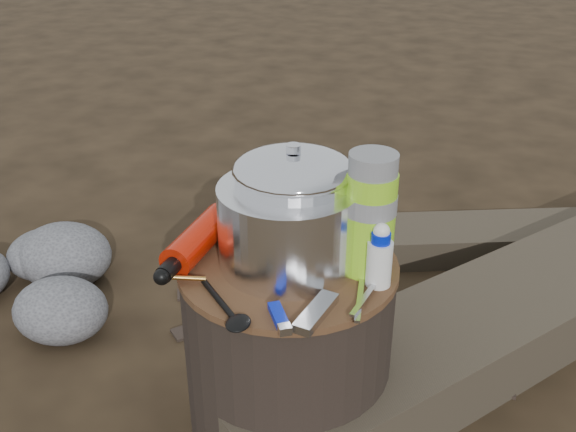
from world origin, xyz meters
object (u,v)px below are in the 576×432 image
(camping_pot, at_px, (293,206))
(stump, at_px, (288,343))
(travel_mug, at_px, (349,207))
(thermos, at_px, (370,215))
(fuel_bottle, at_px, (198,239))
(log_main, at_px, (534,302))

(camping_pot, bearing_deg, stump, -94.17)
(travel_mug, bearing_deg, stump, -117.90)
(stump, xyz_separation_m, thermos, (0.15, 0.02, 0.30))
(stump, distance_m, fuel_bottle, 0.28)
(thermos, relative_size, travel_mug, 2.06)
(fuel_bottle, bearing_deg, stump, 8.04)
(stump, xyz_separation_m, log_main, (0.51, 0.47, -0.12))
(camping_pot, relative_size, fuel_bottle, 0.85)
(fuel_bottle, relative_size, travel_mug, 2.30)
(log_main, height_order, thermos, thermos)
(camping_pot, xyz_separation_m, travel_mug, (0.08, 0.13, -0.05))
(camping_pot, distance_m, thermos, 0.14)
(fuel_bottle, bearing_deg, thermos, 9.57)
(log_main, bearing_deg, camping_pot, -99.39)
(camping_pot, height_order, travel_mug, camping_pot)
(travel_mug, bearing_deg, fuel_bottle, -146.67)
(stump, distance_m, log_main, 0.70)
(log_main, bearing_deg, fuel_bottle, -105.26)
(stump, relative_size, travel_mug, 3.75)
(log_main, relative_size, camping_pot, 8.17)
(stump, distance_m, travel_mug, 0.30)
(stump, bearing_deg, camping_pot, 85.83)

